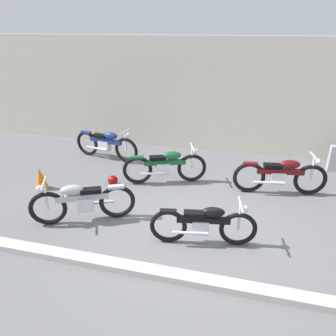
{
  "coord_description": "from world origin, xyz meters",
  "views": [
    {
      "loc": [
        0.81,
        -5.11,
        3.64
      ],
      "look_at": [
        -0.86,
        1.48,
        0.55
      ],
      "focal_mm": 33.75,
      "sensor_mm": 36.0,
      "label": 1
    }
  ],
  "objects_px": {
    "motorcycle_black": "(204,224)",
    "helmet": "(113,180)",
    "motorcycle_blue": "(106,144)",
    "traffic_cone": "(41,178)",
    "motorcycle_maroon": "(281,175)",
    "motorcycle_green": "(166,166)",
    "motorcycle_silver": "(82,201)"
  },
  "relations": [
    {
      "from": "motorcycle_green",
      "to": "motorcycle_blue",
      "type": "height_order",
      "value": "motorcycle_blue"
    },
    {
      "from": "traffic_cone",
      "to": "motorcycle_green",
      "type": "bearing_deg",
      "value": 20.7
    },
    {
      "from": "traffic_cone",
      "to": "motorcycle_maroon",
      "type": "xyz_separation_m",
      "value": [
        5.56,
        1.18,
        0.19
      ]
    },
    {
      "from": "helmet",
      "to": "motorcycle_maroon",
      "type": "distance_m",
      "value": 4.02
    },
    {
      "from": "motorcycle_blue",
      "to": "traffic_cone",
      "type": "bearing_deg",
      "value": -98.66
    },
    {
      "from": "motorcycle_silver",
      "to": "motorcycle_black",
      "type": "distance_m",
      "value": 2.46
    },
    {
      "from": "traffic_cone",
      "to": "motorcycle_green",
      "type": "height_order",
      "value": "motorcycle_green"
    },
    {
      "from": "traffic_cone",
      "to": "motorcycle_maroon",
      "type": "height_order",
      "value": "motorcycle_maroon"
    },
    {
      "from": "motorcycle_maroon",
      "to": "motorcycle_silver",
      "type": "height_order",
      "value": "motorcycle_maroon"
    },
    {
      "from": "motorcycle_maroon",
      "to": "motorcycle_black",
      "type": "bearing_deg",
      "value": -131.15
    },
    {
      "from": "motorcycle_maroon",
      "to": "helmet",
      "type": "bearing_deg",
      "value": 179.09
    },
    {
      "from": "helmet",
      "to": "traffic_cone",
      "type": "xyz_separation_m",
      "value": [
        -1.6,
        -0.61,
        0.15
      ]
    },
    {
      "from": "traffic_cone",
      "to": "motorcycle_green",
      "type": "xyz_separation_m",
      "value": [
        2.83,
        1.07,
        0.18
      ]
    },
    {
      "from": "motorcycle_silver",
      "to": "helmet",
      "type": "bearing_deg",
      "value": -113.4
    },
    {
      "from": "helmet",
      "to": "motorcycle_blue",
      "type": "xyz_separation_m",
      "value": [
        -0.84,
        1.55,
        0.33
      ]
    },
    {
      "from": "helmet",
      "to": "motorcycle_green",
      "type": "distance_m",
      "value": 1.36
    },
    {
      "from": "motorcycle_blue",
      "to": "motorcycle_silver",
      "type": "height_order",
      "value": "motorcycle_blue"
    },
    {
      "from": "traffic_cone",
      "to": "motorcycle_blue",
      "type": "distance_m",
      "value": 2.29
    },
    {
      "from": "motorcycle_black",
      "to": "helmet",
      "type": "bearing_deg",
      "value": 135.09
    },
    {
      "from": "traffic_cone",
      "to": "motorcycle_silver",
      "type": "bearing_deg",
      "value": -31.18
    },
    {
      "from": "motorcycle_blue",
      "to": "motorcycle_maroon",
      "type": "bearing_deg",
      "value": -0.74
    },
    {
      "from": "traffic_cone",
      "to": "motorcycle_blue",
      "type": "xyz_separation_m",
      "value": [
        0.76,
        2.15,
        0.18
      ]
    },
    {
      "from": "helmet",
      "to": "traffic_cone",
      "type": "distance_m",
      "value": 1.71
    },
    {
      "from": "helmet",
      "to": "traffic_cone",
      "type": "height_order",
      "value": "traffic_cone"
    },
    {
      "from": "helmet",
      "to": "motorcycle_blue",
      "type": "height_order",
      "value": "motorcycle_blue"
    },
    {
      "from": "motorcycle_blue",
      "to": "motorcycle_black",
      "type": "distance_m",
      "value": 4.7
    },
    {
      "from": "helmet",
      "to": "motorcycle_blue",
      "type": "bearing_deg",
      "value": 118.54
    },
    {
      "from": "helmet",
      "to": "motorcycle_blue",
      "type": "relative_size",
      "value": 0.12
    },
    {
      "from": "motorcycle_blue",
      "to": "motorcycle_silver",
      "type": "xyz_separation_m",
      "value": [
        0.9,
        -3.15,
        -0.01
      ]
    },
    {
      "from": "motorcycle_maroon",
      "to": "motorcycle_silver",
      "type": "bearing_deg",
      "value": -159.98
    },
    {
      "from": "traffic_cone",
      "to": "helmet",
      "type": "bearing_deg",
      "value": 20.77
    },
    {
      "from": "helmet",
      "to": "motorcycle_silver",
      "type": "bearing_deg",
      "value": -87.96
    }
  ]
}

